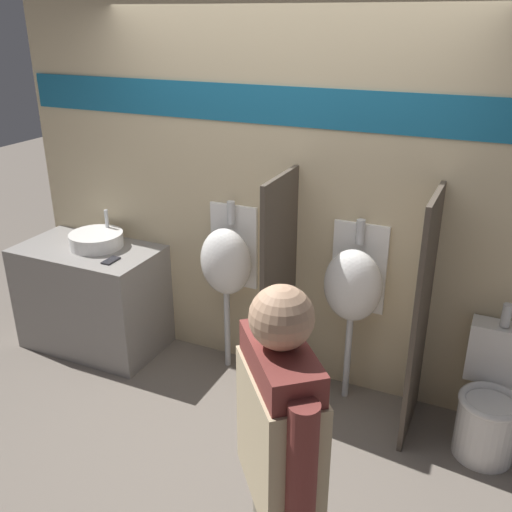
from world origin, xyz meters
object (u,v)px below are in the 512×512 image
object	(u,v)px
urinal_far	(353,285)
toilet	(490,403)
urinal_near_counter	(227,261)
person_in_vest	(279,459)
cell_phone	(111,261)
sink_basin	(96,240)

from	to	relation	value
urinal_far	toilet	xyz separation A→B (m)	(0.91, -0.15, -0.53)
urinal_near_counter	person_in_vest	xyz separation A→B (m)	(1.12, -1.74, 0.11)
urinal_far	person_in_vest	distance (m)	1.76
toilet	urinal_far	bearing A→B (deg)	170.93
urinal_far	person_in_vest	xyz separation A→B (m)	(0.21, -1.74, 0.11)
cell_phone	urinal_near_counter	bearing A→B (deg)	21.36
urinal_near_counter	urinal_far	xyz separation A→B (m)	(0.91, 0.00, 0.00)
sink_basin	person_in_vest	xyz separation A→B (m)	(2.16, -1.63, 0.08)
cell_phone	urinal_far	size ratio (longest dim) A/B	0.11
person_in_vest	cell_phone	bearing A→B (deg)	13.06
cell_phone	toilet	xyz separation A→B (m)	(2.59, 0.16, -0.52)
sink_basin	cell_phone	distance (m)	0.33
urinal_far	cell_phone	bearing A→B (deg)	-169.84
cell_phone	urinal_far	xyz separation A→B (m)	(1.68, 0.30, 0.01)
toilet	person_in_vest	world-z (taller)	person_in_vest
cell_phone	toilet	world-z (taller)	toilet
urinal_far	sink_basin	bearing A→B (deg)	-176.61
cell_phone	toilet	bearing A→B (deg)	3.43
toilet	person_in_vest	distance (m)	1.86
sink_basin	cell_phone	bearing A→B (deg)	-34.34
urinal_near_counter	toilet	world-z (taller)	urinal_near_counter
urinal_near_counter	cell_phone	bearing A→B (deg)	-158.64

